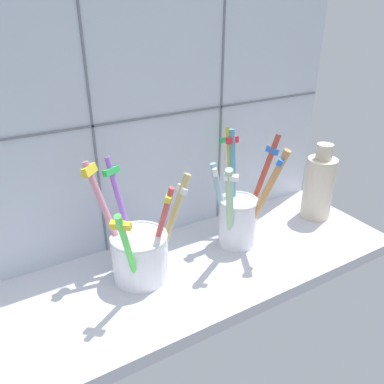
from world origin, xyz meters
TOP-DOWN VIEW (x-y plane):
  - counter_slab at (0.00, 0.00)cm, footprint 64.00×22.00cm
  - tile_wall_back at (0.00, 12.00)cm, footprint 64.00×2.20cm
  - toothbrush_cup_left at (-8.51, 2.17)cm, footprint 13.87×12.26cm
  - toothbrush_cup_right at (8.57, 2.07)cm, footprint 13.56×13.30cm
  - ceramic_vase at (26.37, 2.01)cm, footprint 5.23×5.23cm

SIDE VIEW (x-z plane):
  - counter_slab at x=0.00cm, z-range 0.00..2.00cm
  - toothbrush_cup_left at x=-8.51cm, z-range -2.41..15.06cm
  - toothbrush_cup_right at x=8.57cm, z-range -1.90..16.75cm
  - ceramic_vase at x=26.37cm, z-range 1.11..15.08cm
  - tile_wall_back at x=0.00cm, z-range 0.00..45.00cm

